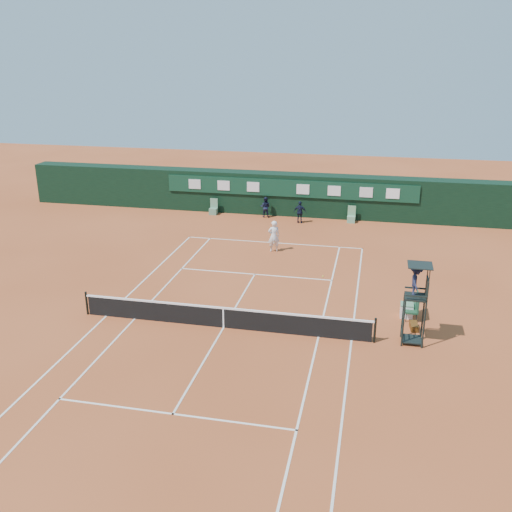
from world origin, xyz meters
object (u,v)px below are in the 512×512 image
Objects in this scene: tennis_net at (223,317)px; player_bench at (414,305)px; cooler at (407,310)px; umpire_chair at (416,287)px; player at (274,236)px.

tennis_net is 10.75× the size of player_bench.
player_bench is 1.86× the size of cooler.
tennis_net is 20.00× the size of cooler.
umpire_chair is 5.30× the size of cooler.
tennis_net is at bearing -161.12° from player_bench.
umpire_chair is (7.88, 0.33, 1.95)m from tennis_net.
player_bench is 0.41m from cooler.
player is at bearing 135.78° from player_bench.
player_bench is 0.63× the size of player.
player_bench is at bearing -0.14° from cooler.
umpire_chair reaches higher than cooler.
umpire_chair reaches higher than player.
player reaches higher than tennis_net.
player reaches higher than player_bench.
umpire_chair is 12.62m from player.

